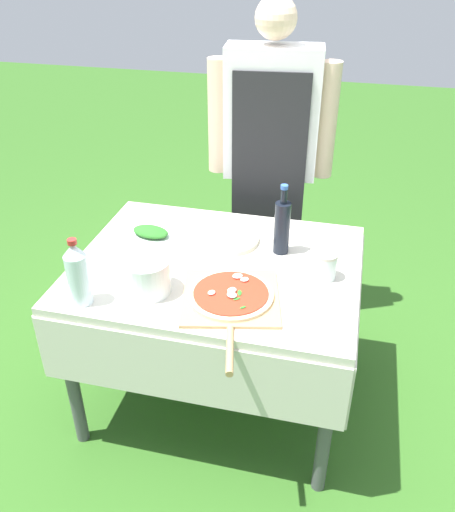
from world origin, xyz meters
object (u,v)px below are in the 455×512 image
object	(u,v)px
water_bottle	(77,274)
herb_container	(151,232)
pizza_on_peel	(231,298)
prep_table	(217,283)
person_cook	(270,145)
plate_stack	(228,239)
sauce_jar	(326,267)
oil_bottle	(282,226)
mixing_tub	(147,276)

from	to	relation	value
water_bottle	herb_container	distance (m)	0.52
herb_container	pizza_on_peel	bearing A→B (deg)	-39.94
prep_table	person_cook	bearing A→B (deg)	83.85
person_cook	plate_stack	world-z (taller)	person_cook
sauce_jar	water_bottle	bearing A→B (deg)	-156.26
pizza_on_peel	sauce_jar	bearing A→B (deg)	23.71
oil_bottle	sauce_jar	size ratio (longest dim) A/B	2.81
water_bottle	prep_table	bearing A→B (deg)	42.04
prep_table	mixing_tub	world-z (taller)	mixing_tub
sauce_jar	person_cook	bearing A→B (deg)	115.15
herb_container	sauce_jar	bearing A→B (deg)	-10.46
oil_bottle	herb_container	xyz separation A→B (m)	(-0.56, -0.01, -0.10)
water_bottle	sauce_jar	bearing A→B (deg)	23.74
water_bottle	sauce_jar	size ratio (longest dim) A/B	2.44
herb_container	mixing_tub	distance (m)	0.41
pizza_on_peel	herb_container	bearing A→B (deg)	127.36
pizza_on_peel	herb_container	distance (m)	0.57
water_bottle	plate_stack	bearing A→B (deg)	53.38
pizza_on_peel	oil_bottle	size ratio (longest dim) A/B	1.97
sauce_jar	prep_table	bearing A→B (deg)	-179.85
person_cook	sauce_jar	bearing A→B (deg)	109.21
pizza_on_peel	herb_container	size ratio (longest dim) A/B	2.80
mixing_tub	sauce_jar	size ratio (longest dim) A/B	1.64
herb_container	mixing_tub	xyz separation A→B (m)	(0.13, -0.38, 0.05)
mixing_tub	sauce_jar	bearing A→B (deg)	21.33
person_cook	mixing_tub	xyz separation A→B (m)	(-0.28, -0.97, -0.17)
plate_stack	pizza_on_peel	bearing A→B (deg)	-74.85
person_cook	pizza_on_peel	world-z (taller)	person_cook
person_cook	oil_bottle	size ratio (longest dim) A/B	5.45
person_cook	herb_container	distance (m)	0.75
plate_stack	herb_container	bearing A→B (deg)	-173.23
water_bottle	mixing_tub	world-z (taller)	water_bottle
sauce_jar	herb_container	bearing A→B (deg)	169.54
water_bottle	mixing_tub	xyz separation A→B (m)	(0.20, 0.12, -0.06)
herb_container	sauce_jar	xyz separation A→B (m)	(0.75, -0.14, 0.03)
plate_stack	sauce_jar	xyz separation A→B (m)	(0.42, -0.18, 0.04)
oil_bottle	water_bottle	xyz separation A→B (m)	(-0.63, -0.51, 0.00)
oil_bottle	mixing_tub	distance (m)	0.58
person_cook	water_bottle	distance (m)	1.20
prep_table	water_bottle	size ratio (longest dim) A/B	4.39
pizza_on_peel	mixing_tub	xyz separation A→B (m)	(-0.31, -0.01, 0.05)
pizza_on_peel	water_bottle	size ratio (longest dim) A/B	2.28
pizza_on_peel	person_cook	bearing A→B (deg)	79.22
mixing_tub	sauce_jar	world-z (taller)	mixing_tub
prep_table	plate_stack	bearing A→B (deg)	89.66
person_cook	oil_bottle	distance (m)	0.62
prep_table	person_cook	size ratio (longest dim) A/B	0.70
pizza_on_peel	oil_bottle	world-z (taller)	oil_bottle
pizza_on_peel	mixing_tub	distance (m)	0.31
herb_container	water_bottle	bearing A→B (deg)	-98.14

